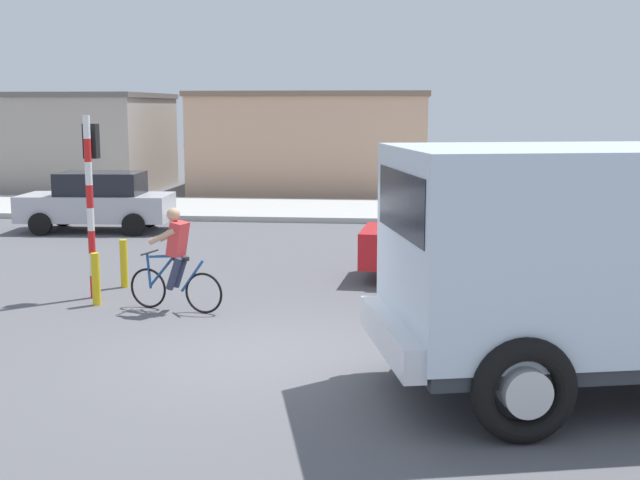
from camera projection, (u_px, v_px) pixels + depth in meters
name	position (u px, v px, depth m)	size (l,w,h in m)	color
ground_plane	(252.00, 356.00, 11.08)	(120.00, 120.00, 0.00)	#56565B
sidewalk_far	(341.00, 210.00, 26.13)	(80.00, 5.00, 0.16)	#ADADA8
truck_foreground	(618.00, 254.00, 9.39)	(5.84, 3.73, 2.90)	silver
cyclist	(175.00, 259.00, 13.40)	(1.68, 0.61, 1.72)	black
traffic_light_pole	(91.00, 181.00, 14.21)	(0.24, 0.43, 3.20)	red
car_red_near	(98.00, 201.00, 22.12)	(4.10, 2.06, 1.60)	#B7B7BC
car_white_mid	(464.00, 240.00, 15.68)	(4.11, 2.09, 1.60)	red
pedestrian_near_kerb	(463.00, 209.00, 20.08)	(0.34, 0.22, 1.62)	#2D334C
bollard_near	(96.00, 279.00, 13.86)	(0.14, 0.14, 0.90)	gold
bollard_far	(124.00, 264.00, 15.23)	(0.14, 0.14, 0.90)	gold
building_corner_left	(65.00, 141.00, 33.34)	(7.76, 6.61, 3.89)	#9E9389
building_mid_block	(316.00, 141.00, 33.31)	(9.03, 8.09, 3.92)	tan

